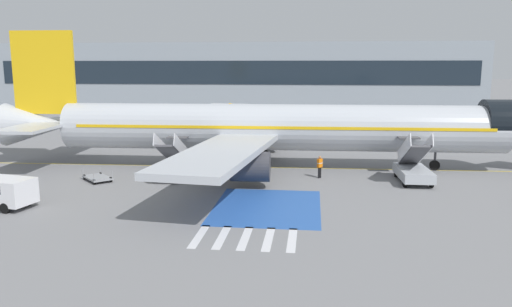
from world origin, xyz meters
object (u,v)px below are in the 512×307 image
boarding_stairs_aft (172,165)px  baggage_cart (97,178)px  ground_crew_2 (250,163)px  terminal_building (235,75)px  ground_crew_0 (243,165)px  ground_crew_1 (255,169)px  fuel_tanker (226,116)px  ground_crew_3 (320,165)px  boarding_stairs_forward (413,169)px  airliner (272,127)px

boarding_stairs_aft → baggage_cart: boarding_stairs_aft is taller
ground_crew_2 → terminal_building: size_ratio=0.02×
ground_crew_0 → ground_crew_1: ground_crew_0 is taller
ground_crew_1 → ground_crew_2: ground_crew_2 is taller
fuel_tanker → boarding_stairs_aft: bearing=-171.0°
terminal_building → ground_crew_0: bearing=-80.5°
boarding_stairs_aft → ground_crew_3: size_ratio=3.00×
boarding_stairs_forward → fuel_tanker: size_ratio=0.59×
terminal_building → ground_crew_3: bearing=-75.5°
ground_crew_1 → baggage_cart: bearing=-128.4°
fuel_tanker → ground_crew_1: (7.64, -31.46, -0.85)m
fuel_tanker → baggage_cart: (-4.27, -32.96, -1.53)m
ground_crew_2 → baggage_cart: bearing=-9.8°
ground_crew_1 → boarding_stairs_forward: bearing=48.6°
airliner → terminal_building: bearing=-169.9°
ground_crew_3 → terminal_building: bearing=58.8°
baggage_cart → ground_crew_2: ground_crew_2 is taller
ground_crew_3 → terminal_building: 68.84m
boarding_stairs_aft → airliner: bearing=30.4°
boarding_stairs_aft → ground_crew_2: bearing=12.9°
ground_crew_3 → terminal_building: size_ratio=0.02×
terminal_building → boarding_stairs_aft: bearing=-85.3°
boarding_stairs_aft → ground_crew_0: size_ratio=2.81×
airliner → boarding_stairs_forward: airliner is taller
boarding_stairs_aft → fuel_tanker: bearing=90.2°
boarding_stairs_forward → fuel_tanker: (-19.60, 30.56, 0.80)m
ground_crew_0 → fuel_tanker: bearing=118.8°
boarding_stairs_forward → ground_crew_3: (-7.00, 0.54, 0.03)m
ground_crew_0 → ground_crew_2: size_ratio=1.10×
airliner → ground_crew_3: airliner is taller
airliner → baggage_cart: (-12.85, -6.58, -3.24)m
ground_crew_3 → ground_crew_2: bearing=129.4°
fuel_tanker → baggage_cart: size_ratio=3.09×
boarding_stairs_aft → fuel_tanker: 31.15m
fuel_tanker → terminal_building: (-4.54, 36.42, 4.83)m
airliner → ground_crew_1: (-0.94, -5.08, -2.56)m
boarding_stairs_aft → ground_crew_3: bearing=3.7°
ground_crew_3 → terminal_building: terminal_building is taller
fuel_tanker → ground_crew_0: fuel_tanker is taller
boarding_stairs_forward → baggage_cart: (-23.87, -2.40, -0.73)m
airliner → ground_crew_3: (4.02, -3.64, -2.48)m
fuel_tanker → ground_crew_3: (12.60, -30.03, -0.77)m
boarding_stairs_forward → baggage_cart: boarding_stairs_forward is taller
baggage_cart → terminal_building: terminal_building is taller
airliner → ground_crew_2: (-1.51, -3.17, -2.51)m
ground_crew_1 → terminal_building: bearing=144.5°
boarding_stairs_forward → ground_crew_3: size_ratio=3.00×
baggage_cart → ground_crew_1: size_ratio=1.78×
boarding_stairs_forward → boarding_stairs_aft: (-18.55, -0.56, -0.03)m
airliner → baggage_cart: size_ratio=16.31×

